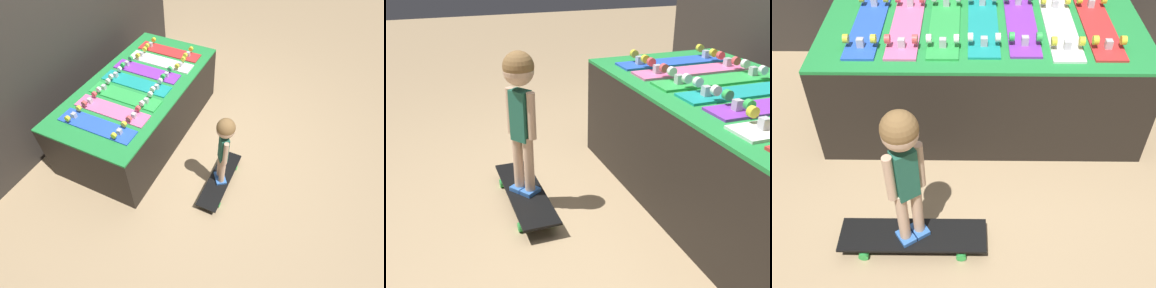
# 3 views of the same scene
# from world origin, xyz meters

# --- Properties ---
(ground_plane) EXTENTS (16.00, 16.00, 0.00)m
(ground_plane) POSITION_xyz_m (0.00, 0.00, 0.00)
(ground_plane) COLOR tan
(back_wall) EXTENTS (4.03, 0.10, 2.52)m
(back_wall) POSITION_xyz_m (0.00, 1.43, 1.26)
(back_wall) COLOR #332D28
(back_wall) RESTS_ON ground_plane
(display_rack) EXTENTS (2.02, 1.02, 0.67)m
(display_rack) POSITION_xyz_m (0.00, 0.59, 0.34)
(display_rack) COLOR black
(display_rack) RESTS_ON ground_plane
(skateboard_blue_on_rack) EXTENTS (0.19, 0.78, 0.09)m
(skateboard_blue_on_rack) POSITION_xyz_m (-0.71, 0.58, 0.69)
(skateboard_blue_on_rack) COLOR blue
(skateboard_blue_on_rack) RESTS_ON display_rack
(skateboard_pink_on_rack) EXTENTS (0.19, 0.78, 0.09)m
(skateboard_pink_on_rack) POSITION_xyz_m (-0.47, 0.58, 0.69)
(skateboard_pink_on_rack) COLOR pink
(skateboard_pink_on_rack) RESTS_ON display_rack
(skateboard_green_on_rack) EXTENTS (0.19, 0.78, 0.09)m
(skateboard_green_on_rack) POSITION_xyz_m (-0.24, 0.59, 0.69)
(skateboard_green_on_rack) COLOR green
(skateboard_green_on_rack) RESTS_ON display_rack
(skateboard_teal_on_rack) EXTENTS (0.19, 0.78, 0.09)m
(skateboard_teal_on_rack) POSITION_xyz_m (0.00, 0.60, 0.69)
(skateboard_teal_on_rack) COLOR teal
(skateboard_teal_on_rack) RESTS_ON display_rack
(skateboard_purple_on_rack) EXTENTS (0.19, 0.78, 0.09)m
(skateboard_purple_on_rack) POSITION_xyz_m (0.24, 0.61, 0.69)
(skateboard_purple_on_rack) COLOR purple
(skateboard_purple_on_rack) RESTS_ON display_rack
(skateboard_white_on_rack) EXTENTS (0.19, 0.78, 0.09)m
(skateboard_white_on_rack) POSITION_xyz_m (0.47, 0.57, 0.69)
(skateboard_white_on_rack) COLOR white
(skateboard_white_on_rack) RESTS_ON display_rack
(skateboard_red_on_rack) EXTENTS (0.19, 0.78, 0.09)m
(skateboard_red_on_rack) POSITION_xyz_m (0.71, 0.58, 0.69)
(skateboard_red_on_rack) COLOR red
(skateboard_red_on_rack) RESTS_ON display_rack
(skateboard_on_floor) EXTENTS (0.77, 0.21, 0.09)m
(skateboard_on_floor) POSITION_xyz_m (-0.37, -0.55, 0.08)
(skateboard_on_floor) COLOR black
(skateboard_on_floor) RESTS_ON ground_plane
(child) EXTENTS (0.19, 0.17, 0.82)m
(child) POSITION_xyz_m (-0.37, -0.55, 0.67)
(child) COLOR #3870C6
(child) RESTS_ON skateboard_on_floor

